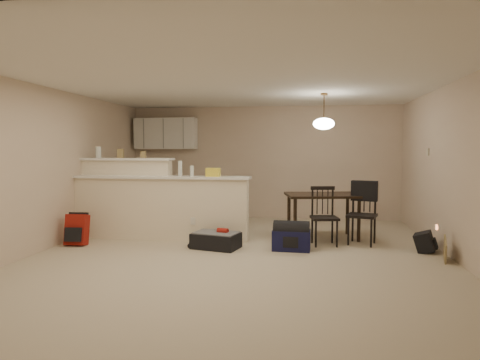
% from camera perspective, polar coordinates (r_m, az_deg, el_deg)
% --- Properties ---
extents(room, '(7.00, 7.02, 2.50)m').
position_cam_1_polar(room, '(6.15, -0.05, 1.39)').
color(room, '#BBAB90').
rests_on(room, ground).
extents(breakfast_bar, '(3.08, 0.58, 1.39)m').
position_cam_1_polar(breakfast_bar, '(7.61, -12.14, -3.04)').
color(breakfast_bar, beige).
rests_on(breakfast_bar, ground).
extents(upper_cabinets, '(1.40, 0.34, 0.70)m').
position_cam_1_polar(upper_cabinets, '(9.91, -9.86, 6.11)').
color(upper_cabinets, white).
rests_on(upper_cabinets, room).
extents(kitchen_counter, '(1.80, 0.60, 0.90)m').
position_cam_1_polar(kitchen_counter, '(9.78, -8.89, -2.36)').
color(kitchen_counter, white).
rests_on(kitchen_counter, ground).
extents(thermostat, '(0.02, 0.12, 0.12)m').
position_cam_1_polar(thermostat, '(7.90, 23.75, 3.45)').
color(thermostat, beige).
rests_on(thermostat, room).
extents(jar, '(0.10, 0.10, 0.20)m').
position_cam_1_polar(jar, '(8.07, -18.37, 3.53)').
color(jar, silver).
rests_on(jar, breakfast_bar).
extents(cereal_box, '(0.10, 0.07, 0.16)m').
position_cam_1_polar(cereal_box, '(7.89, -15.65, 3.43)').
color(cereal_box, '#937C4C').
rests_on(cereal_box, breakfast_bar).
extents(small_box, '(0.08, 0.06, 0.12)m').
position_cam_1_polar(small_box, '(7.72, -12.77, 3.32)').
color(small_box, '#937C4C').
rests_on(small_box, breakfast_bar).
extents(bottle_a, '(0.07, 0.07, 0.26)m').
position_cam_1_polar(bottle_a, '(7.28, -7.99, 1.53)').
color(bottle_a, silver).
rests_on(bottle_a, breakfast_bar).
extents(bottle_b, '(0.06, 0.06, 0.18)m').
position_cam_1_polar(bottle_b, '(7.23, -6.43, 1.21)').
color(bottle_b, silver).
rests_on(bottle_b, breakfast_bar).
extents(bag_lump, '(0.22, 0.18, 0.14)m').
position_cam_1_polar(bag_lump, '(7.15, -3.61, 1.03)').
color(bag_lump, '#937C4C').
rests_on(bag_lump, breakfast_bar).
extents(dining_table, '(1.37, 1.04, 0.77)m').
position_cam_1_polar(dining_table, '(7.55, 10.97, -2.54)').
color(dining_table, black).
rests_on(dining_table, ground).
extents(pendant_lamp, '(0.36, 0.36, 0.62)m').
position_cam_1_polar(pendant_lamp, '(7.51, 11.10, 7.45)').
color(pendant_lamp, brown).
rests_on(pendant_lamp, room).
extents(dining_chair_near, '(0.47, 0.46, 0.94)m').
position_cam_1_polar(dining_chair_near, '(7.01, 11.20, -4.77)').
color(dining_chair_near, black).
rests_on(dining_chair_near, ground).
extents(dining_chair_far, '(0.54, 0.53, 1.00)m').
position_cam_1_polar(dining_chair_far, '(7.22, 15.95, -4.34)').
color(dining_chair_far, black).
rests_on(dining_chair_far, ground).
extents(suitcase, '(0.79, 0.61, 0.24)m').
position_cam_1_polar(suitcase, '(6.75, -3.22, -8.07)').
color(suitcase, black).
rests_on(suitcase, ground).
extents(red_backpack, '(0.34, 0.23, 0.49)m').
position_cam_1_polar(red_backpack, '(7.42, -20.91, -6.22)').
color(red_backpack, maroon).
rests_on(red_backpack, ground).
extents(navy_duffel, '(0.58, 0.34, 0.31)m').
position_cam_1_polar(navy_duffel, '(6.64, 6.86, -7.97)').
color(navy_duffel, '#12143B').
rests_on(navy_duffel, ground).
extents(black_daypack, '(0.33, 0.39, 0.29)m').
position_cam_1_polar(black_daypack, '(7.07, 23.40, -7.62)').
color(black_daypack, black).
rests_on(black_daypack, ground).
extents(cardboard_sheet, '(0.12, 0.40, 0.31)m').
position_cam_1_polar(cardboard_sheet, '(6.59, 25.67, -8.44)').
color(cardboard_sheet, '#937C4C').
rests_on(cardboard_sheet, ground).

